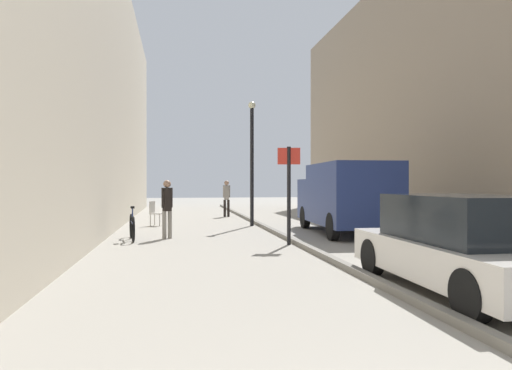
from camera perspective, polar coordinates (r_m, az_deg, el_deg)
ground_plane at (r=13.20m, az=-2.83°, el=-6.88°), size 80.00×80.00×0.00m
building_facade_left at (r=13.78m, az=-22.88°, el=14.49°), size 2.01×40.00×10.06m
kerb_strip at (r=13.48m, az=3.89°, el=-6.48°), size 0.16×40.00×0.12m
pedestrian_main_foreground at (r=22.63m, az=-3.64°, el=-1.34°), size 0.35×0.23×1.76m
pedestrian_mid_block at (r=13.93m, az=-10.86°, el=-2.41°), size 0.32×0.26×1.72m
delivery_van at (r=15.35m, az=10.90°, el=-1.33°), size 2.34×5.34×2.26m
parked_car at (r=7.63m, az=24.07°, el=-6.70°), size 1.91×4.23×1.45m
street_sign_post at (r=12.31m, az=4.06°, el=-0.18°), size 0.59×0.16×2.60m
lamp_post at (r=17.78m, az=-0.50°, el=3.73°), size 0.28×0.28×4.76m
bicycle_leaning at (r=13.82m, az=-14.97°, el=-4.98°), size 0.32×1.76×0.98m
cafe_chair_near_window at (r=18.25m, az=-12.31°, el=-3.20°), size 0.57×0.57×0.94m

